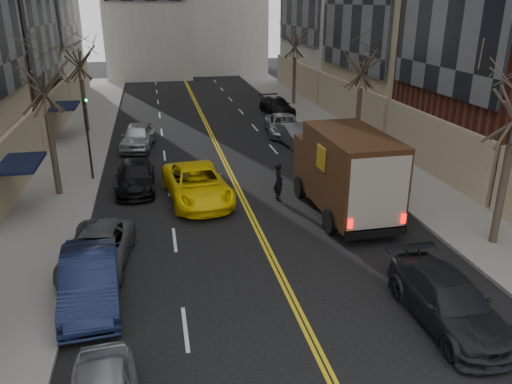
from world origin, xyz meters
TOP-DOWN VIEW (x-y plane):
  - sidewalk_left at (-9.00, 27.00)m, footprint 4.00×66.00m
  - sidewalk_right at (9.00, 27.00)m, footprint 4.00×66.00m
  - tree_lf_mid at (-8.80, 20.00)m, footprint 3.20×3.20m
  - tree_lf_far at (-8.80, 33.00)m, footprint 3.20×3.20m
  - tree_rt_mid at (8.80, 25.00)m, footprint 3.20×3.20m
  - tree_rt_far at (8.80, 40.00)m, footprint 3.20×3.20m
  - traffic_signal at (-7.39, 22.00)m, footprint 0.29×0.26m
  - ups_truck at (4.12, 15.19)m, footprint 3.00×7.12m
  - observer_sedan at (4.20, 6.78)m, footprint 2.04×5.00m
  - taxi at (-2.17, 18.15)m, footprint 3.34×6.13m
  - pedestrian at (1.66, 17.34)m, footprint 0.52×0.73m
  - parked_lf_b at (-6.30, 10.05)m, footprint 2.08×5.02m
  - parked_lf_c at (-6.30, 12.38)m, footprint 2.70×4.96m
  - parked_lf_d at (-5.10, 20.29)m, footprint 1.90×4.67m
  - parked_lf_e at (-5.10, 28.03)m, footprint 2.50×4.90m
  - parked_rt_a at (5.10, 26.62)m, footprint 2.01×4.35m
  - parked_rt_b at (5.10, 29.61)m, footprint 2.90×5.27m
  - parked_rt_c at (6.30, 36.36)m, footprint 2.49×5.04m

SIDE VIEW (x-z plane):
  - sidewalk_left at x=-9.00m, z-range 0.00..0.15m
  - sidewalk_right at x=9.00m, z-range 0.00..0.15m
  - parked_lf_c at x=-6.30m, z-range 0.00..1.32m
  - parked_lf_d at x=-5.10m, z-range 0.00..1.36m
  - parked_rt_a at x=5.10m, z-range 0.00..1.38m
  - parked_rt_b at x=5.10m, z-range 0.00..1.40m
  - parked_rt_c at x=6.30m, z-range 0.00..1.41m
  - observer_sedan at x=4.20m, z-range 0.00..1.45m
  - parked_lf_e at x=-5.10m, z-range 0.00..1.60m
  - parked_lf_b at x=-6.30m, z-range 0.00..1.62m
  - taxi at x=-2.17m, z-range 0.00..1.63m
  - pedestrian at x=1.66m, z-range 0.00..1.87m
  - ups_truck at x=4.12m, z-range 0.01..3.89m
  - traffic_signal at x=-7.39m, z-range 0.47..5.17m
  - tree_lf_far at x=-8.80m, z-range 1.97..10.08m
  - tree_rt_mid at x=8.80m, z-range 2.01..10.33m
  - tree_lf_mid at x=-8.80m, z-range 2.14..11.05m
  - tree_rt_far at x=8.80m, z-range 2.19..11.29m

